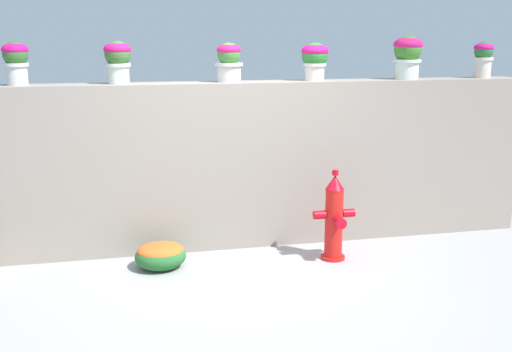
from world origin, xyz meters
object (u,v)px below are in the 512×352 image
(potted_plant_3, at_px, (229,60))
(potted_plant_6, at_px, (483,56))
(potted_plant_5, at_px, (408,53))
(fire_hydrant, at_px, (334,219))
(potted_plant_2, at_px, (118,58))
(potted_plant_4, at_px, (315,58))
(potted_plant_1, at_px, (16,59))
(flower_bush_left, at_px, (161,254))

(potted_plant_3, distance_m, potted_plant_6, 2.82)
(potted_plant_3, height_order, potted_plant_5, potted_plant_5)
(potted_plant_5, bearing_deg, fire_hydrant, -146.23)
(potted_plant_2, relative_size, fire_hydrant, 0.45)
(potted_plant_2, distance_m, fire_hydrant, 2.59)
(potted_plant_4, height_order, potted_plant_5, potted_plant_5)
(potted_plant_1, height_order, fire_hydrant, potted_plant_1)
(flower_bush_left, bearing_deg, potted_plant_1, 154.98)
(potted_plant_1, relative_size, fire_hydrant, 0.45)
(potted_plant_5, xyz_separation_m, fire_hydrant, (-1.01, -0.68, -1.55))
(potted_plant_3, height_order, flower_bush_left, potted_plant_3)
(potted_plant_4, height_order, flower_bush_left, potted_plant_4)
(potted_plant_1, xyz_separation_m, potted_plant_3, (1.99, -0.01, -0.03))
(potted_plant_4, height_order, fire_hydrant, potted_plant_4)
(potted_plant_6, bearing_deg, potted_plant_5, -177.89)
(potted_plant_6, relative_size, fire_hydrant, 0.44)
(potted_plant_4, bearing_deg, flower_bush_left, -161.16)
(potted_plant_4, xyz_separation_m, flower_bush_left, (-1.66, -0.57, -1.79))
(potted_plant_2, bearing_deg, potted_plant_1, 179.10)
(potted_plant_6, bearing_deg, fire_hydrant, -159.76)
(potted_plant_6, relative_size, flower_bush_left, 0.81)
(potted_plant_3, bearing_deg, potted_plant_6, 0.38)
(potted_plant_2, relative_size, potted_plant_3, 1.05)
(potted_plant_4, xyz_separation_m, potted_plant_6, (1.93, 0.01, -0.00))
(potted_plant_2, distance_m, potted_plant_3, 1.07)
(potted_plant_2, distance_m, potted_plant_5, 2.98)
(potted_plant_4, bearing_deg, fire_hydrant, -89.47)
(flower_bush_left, bearing_deg, fire_hydrant, -4.38)
(potted_plant_4, height_order, potted_plant_6, potted_plant_6)
(potted_plant_2, distance_m, flower_bush_left, 1.91)
(potted_plant_2, height_order, potted_plant_3, potted_plant_2)
(potted_plant_4, bearing_deg, potted_plant_3, -179.66)
(potted_plant_1, bearing_deg, fire_hydrant, -13.58)
(potted_plant_3, bearing_deg, potted_plant_4, 0.34)
(potted_plant_6, bearing_deg, potted_plant_3, -179.62)
(potted_plant_5, bearing_deg, potted_plant_2, 179.83)
(potted_plant_5, distance_m, fire_hydrant, 1.97)
(potted_plant_2, distance_m, potted_plant_6, 3.90)
(potted_plant_4, xyz_separation_m, potted_plant_5, (1.02, -0.02, 0.04))
(fire_hydrant, relative_size, flower_bush_left, 1.85)
(potted_plant_3, xyz_separation_m, flower_bush_left, (-0.77, -0.56, -1.77))
(potted_plant_1, distance_m, fire_hydrant, 3.34)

